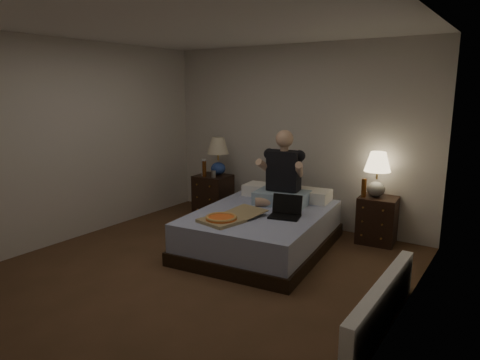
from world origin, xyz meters
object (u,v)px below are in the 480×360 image
Objects in this scene: nightstand_left at (213,196)px; lamp_right at (377,174)px; bed at (261,230)px; radiator at (382,306)px; person at (283,168)px; lamp_left at (218,156)px; water_bottle at (204,167)px; beer_bottle_left at (204,169)px; soda_can at (214,174)px; pizza_box at (221,219)px; nightstand_right at (377,220)px; laptop at (285,207)px; beer_bottle_right at (364,188)px.

lamp_right is (2.34, 0.27, 0.55)m from nightstand_left.
bed reaches higher than radiator.
lamp_left is at bearing 153.68° from person.
person is at bearing -8.61° from water_bottle.
beer_bottle_left is (0.03, -0.03, -0.01)m from water_bottle.
bed is at bearing -33.30° from lamp_left.
lamp_left is at bearing 109.03° from soda_can.
bed is 2.97× the size of nightstand_left.
pizza_box is (-0.14, -0.61, 0.28)m from bed.
soda_can is at bearing -5.97° from water_bottle.
person is at bearing -156.14° from nightstand_right.
lamp_right is (-0.04, 0.00, 0.57)m from nightstand_right.
nightstand_right is at bearing 19.92° from person.
lamp_left is 2.43× the size of beer_bottle_left.
radiator is (1.36, -0.89, -0.39)m from laptop.
pizza_box is (1.06, -1.24, -0.17)m from soda_can.
lamp_left reaches higher than pizza_box.
beer_bottle_left is (-1.36, 0.62, 0.51)m from bed.
beer_bottle_right is 1.14m from laptop.
lamp_right is 0.23m from beer_bottle_right.
bed is 1.67m from lamp_left.
radiator is (1.71, -0.97, -0.04)m from bed.
lamp_right reaches higher than pizza_box.
beer_bottle_right is (0.92, 0.91, 0.47)m from bed.
person reaches higher than water_bottle.
soda_can reaches higher than laptop.
lamp_right reaches higher than radiator.
nightstand_right is 2.55m from water_bottle.
lamp_right reaches higher than nightstand_right.
radiator is (2.99, -1.80, -0.71)m from lamp_left.
lamp_left is at bearing 68.26° from nightstand_left.
pizza_box is at bearing -146.46° from laptop.
beer_bottle_right is at bearing 38.21° from bed.
person is (-1.00, -0.58, 0.07)m from lamp_right.
beer_bottle_right is at bearing 112.98° from radiator.
lamp_left reaches higher than nightstand_left.
water_bottle is at bearing 162.24° from person.
person is (-1.04, -0.58, 0.64)m from nightstand_right.
lamp_left is 0.60× the size of person.
pizza_box is at bearing -53.08° from nightstand_left.
nightstand_left is 2.42m from lamp_right.
laptop is (1.74, -0.72, -0.17)m from water_bottle.
water_bottle is (-0.09, -0.10, 0.44)m from nightstand_left.
water_bottle is at bearing 145.70° from pizza_box.
laptop is at bearing -120.13° from beer_bottle_right.
water_bottle is 3.55m from radiator.
person reaches higher than lamp_right.
radiator is (3.08, -1.58, -0.55)m from beer_bottle_left.
lamp_right is 0.35× the size of radiator.
laptop is at bearing -30.01° from nightstand_left.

